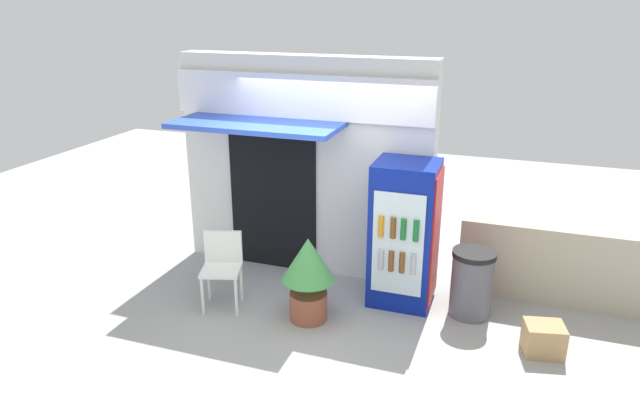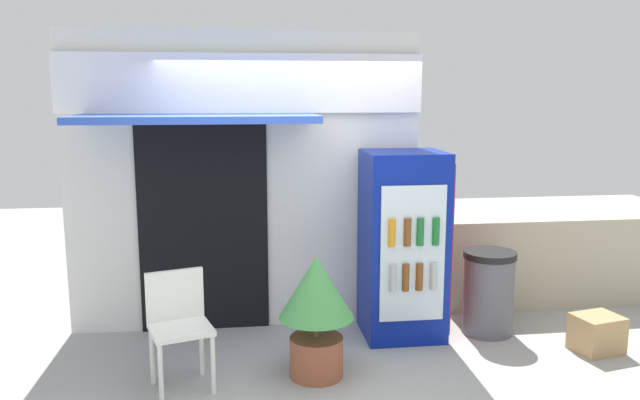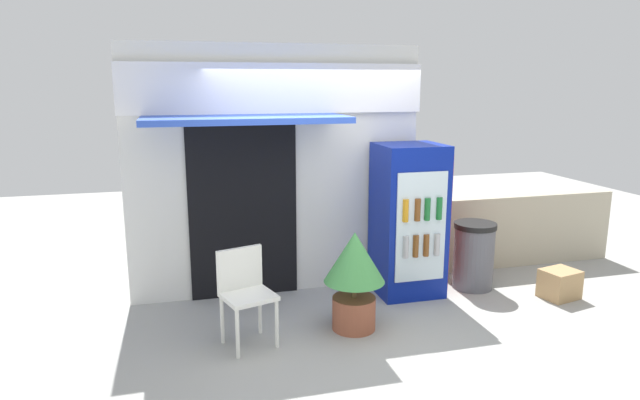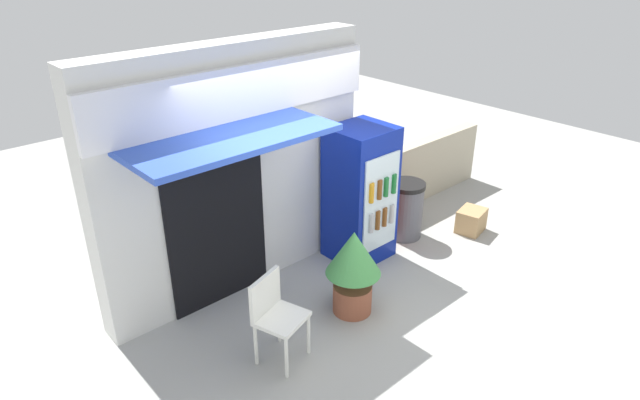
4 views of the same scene
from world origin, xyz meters
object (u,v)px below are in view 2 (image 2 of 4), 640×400
Objects in this scene: drink_cooler at (404,245)px; potted_plant_near_shop at (316,305)px; trash_bin at (488,292)px; cardboard_box at (597,333)px; plastic_chair at (179,319)px.

potted_plant_near_shop is (-0.90, -0.77, -0.26)m from drink_cooler.
trash_bin is 2.05× the size of cardboard_box.
drink_cooler is 1.93× the size of plastic_chair.
plastic_chair is at bearing -165.59° from trash_bin.
potted_plant_near_shop is at bearing 0.61° from plastic_chair.
plastic_chair is at bearing -177.24° from cardboard_box.
potted_plant_near_shop is (1.05, 0.01, 0.06)m from plastic_chair.
cardboard_box is at bearing -21.15° from drink_cooler.
drink_cooler reaches higher than plastic_chair.
cardboard_box is (0.78, -0.54, -0.23)m from trash_bin.
plastic_chair is at bearing -158.24° from drink_cooler.
potted_plant_near_shop is 2.51m from cardboard_box.
drink_cooler is at bearing 40.54° from potted_plant_near_shop.
drink_cooler is 2.18× the size of trash_bin.
plastic_chair is 2.84m from trash_bin.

